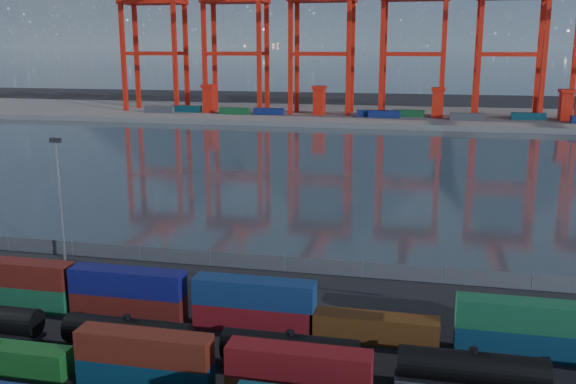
# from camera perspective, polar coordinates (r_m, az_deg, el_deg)

# --- Properties ---
(ground) EXTENTS (700.00, 700.00, 0.00)m
(ground) POSITION_cam_1_polar(r_m,az_deg,el_deg) (58.22, -6.64, -16.22)
(ground) COLOR black
(ground) RESTS_ON ground
(harbor_water) EXTENTS (700.00, 700.00, 0.00)m
(harbor_water) POSITION_cam_1_polar(r_m,az_deg,el_deg) (156.47, 5.93, 2.40)
(harbor_water) COLOR #29363C
(harbor_water) RESTS_ON ground
(far_quay) EXTENTS (700.00, 70.00, 2.00)m
(far_quay) POSITION_cam_1_polar(r_m,az_deg,el_deg) (259.95, 8.63, 6.69)
(far_quay) COLOR #514F4C
(far_quay) RESTS_ON ground
(container_row_mid) EXTENTS (141.81, 2.36, 5.02)m
(container_row_mid) POSITION_cam_1_polar(r_m,az_deg,el_deg) (58.43, -15.89, -14.22)
(container_row_mid) COLOR #38393C
(container_row_mid) RESTS_ON ground
(container_row_north) EXTENTS (141.75, 2.52, 5.38)m
(container_row_north) POSITION_cam_1_polar(r_m,az_deg,el_deg) (67.59, -7.62, -9.91)
(container_row_north) COLOR navy
(container_row_north) RESTS_ON ground
(tanker_string) EXTENTS (105.65, 2.72, 3.89)m
(tanker_string) POSITION_cam_1_polar(r_m,az_deg,el_deg) (63.01, -14.07, -12.19)
(tanker_string) COLOR black
(tanker_string) RESTS_ON ground
(waterfront_fence) EXTENTS (160.12, 0.12, 2.20)m
(waterfront_fence) POSITION_cam_1_polar(r_m,az_deg,el_deg) (82.48, -0.30, -6.41)
(waterfront_fence) COLOR #595B5E
(waterfront_fence) RESTS_ON ground
(yard_light_mast) EXTENTS (1.60, 0.40, 16.60)m
(yard_light_mast) POSITION_cam_1_polar(r_m,az_deg,el_deg) (89.74, -19.64, -0.08)
(yard_light_mast) COLOR slate
(yard_light_mast) RESTS_ON ground
(gantry_cranes) EXTENTS (200.51, 48.98, 66.33)m
(gantry_cranes) POSITION_cam_1_polar(r_m,az_deg,el_deg) (252.71, 7.07, 15.58)
(gantry_cranes) COLOR red
(gantry_cranes) RESTS_ON ground
(quay_containers) EXTENTS (172.58, 10.99, 2.60)m
(quay_containers) POSITION_cam_1_polar(r_m,az_deg,el_deg) (246.30, 5.84, 6.98)
(quay_containers) COLOR navy
(quay_containers) RESTS_ON far_quay
(straddle_carriers) EXTENTS (140.00, 7.00, 11.10)m
(straddle_carriers) POSITION_cam_1_polar(r_m,az_deg,el_deg) (249.56, 7.95, 8.04)
(straddle_carriers) COLOR red
(straddle_carriers) RESTS_ON far_quay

